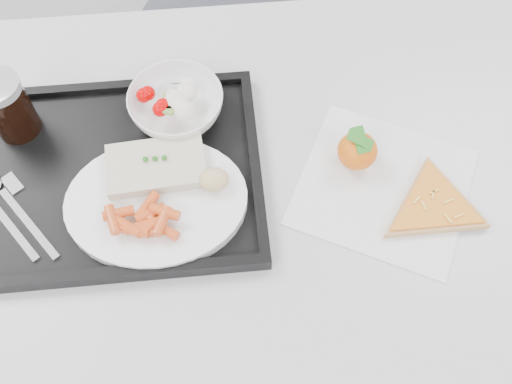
# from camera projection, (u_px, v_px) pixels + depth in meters

# --- Properties ---
(table) EXTENTS (1.20, 0.80, 0.75)m
(table) POSITION_uv_depth(u_px,v_px,m) (244.00, 208.00, 0.94)
(table) COLOR silver
(table) RESTS_ON ground
(tray) EXTENTS (0.45, 0.35, 0.03)m
(tray) POSITION_uv_depth(u_px,v_px,m) (115.00, 175.00, 0.88)
(tray) COLOR black
(tray) RESTS_ON table
(dinner_plate) EXTENTS (0.27, 0.27, 0.02)m
(dinner_plate) POSITION_uv_depth(u_px,v_px,m) (157.00, 202.00, 0.84)
(dinner_plate) COLOR white
(dinner_plate) RESTS_ON tray
(fish_fillet) EXTENTS (0.15, 0.10, 0.03)m
(fish_fillet) POSITION_uv_depth(u_px,v_px,m) (156.00, 166.00, 0.85)
(fish_fillet) COLOR beige
(fish_fillet) RESTS_ON dinner_plate
(bread_roll) EXTENTS (0.05, 0.05, 0.03)m
(bread_roll) POSITION_uv_depth(u_px,v_px,m) (214.00, 179.00, 0.83)
(bread_roll) COLOR #D7AF7C
(bread_roll) RESTS_ON dinner_plate
(salad_bowl) EXTENTS (0.15, 0.15, 0.05)m
(salad_bowl) POSITION_uv_depth(u_px,v_px,m) (176.00, 105.00, 0.91)
(salad_bowl) COLOR white
(salad_bowl) RESTS_ON tray
(cola_glass) EXTENTS (0.07, 0.07, 0.11)m
(cola_glass) POSITION_uv_depth(u_px,v_px,m) (7.00, 106.00, 0.87)
(cola_glass) COLOR black
(cola_glass) RESTS_ON tray
(cutlery) EXTENTS (0.13, 0.16, 0.01)m
(cutlery) POSITION_uv_depth(u_px,v_px,m) (10.00, 207.00, 0.85)
(cutlery) COLOR silver
(cutlery) RESTS_ON tray
(napkin) EXTENTS (0.33, 0.33, 0.00)m
(napkin) POSITION_uv_depth(u_px,v_px,m) (383.00, 187.00, 0.88)
(napkin) COLOR silver
(napkin) RESTS_ON table
(tangerine) EXTENTS (0.08, 0.08, 0.07)m
(tangerine) POSITION_uv_depth(u_px,v_px,m) (357.00, 151.00, 0.87)
(tangerine) COLOR orange
(tangerine) RESTS_ON napkin
(pizza_slice) EXTENTS (0.26, 0.26, 0.02)m
(pizza_slice) POSITION_uv_depth(u_px,v_px,m) (433.00, 206.00, 0.86)
(pizza_slice) COLOR tan
(pizza_slice) RESTS_ON napkin
(carrot_pile) EXTENTS (0.11, 0.08, 0.02)m
(carrot_pile) POSITION_uv_depth(u_px,v_px,m) (144.00, 220.00, 0.80)
(carrot_pile) COLOR #CA491B
(carrot_pile) RESTS_ON dinner_plate
(salad_contents) EXTENTS (0.10, 0.07, 0.03)m
(salad_contents) POSITION_uv_depth(u_px,v_px,m) (173.00, 102.00, 0.90)
(salad_contents) COLOR #BF0000
(salad_contents) RESTS_ON salad_bowl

